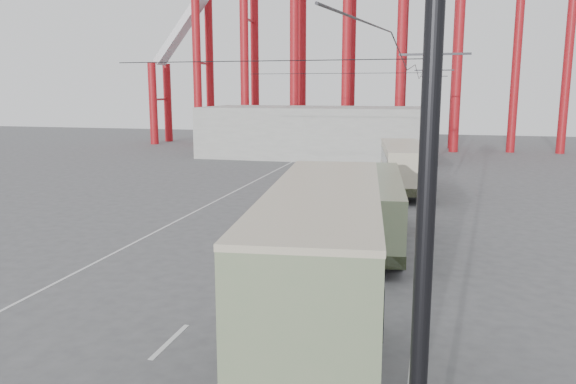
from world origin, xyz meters
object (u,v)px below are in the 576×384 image
(pedestrian, at_px, (309,267))
(single_decker_green, at_px, (373,207))
(single_decker_cream, at_px, (403,165))
(double_decker_bus, at_px, (323,285))

(pedestrian, bearing_deg, single_decker_green, -112.92)
(single_decker_cream, height_order, pedestrian, single_decker_cream)
(double_decker_bus, distance_m, single_decker_cream, 26.63)
(double_decker_bus, height_order, pedestrian, double_decker_bus)
(double_decker_bus, bearing_deg, pedestrian, 98.14)
(single_decker_green, distance_m, pedestrian, 6.64)
(double_decker_bus, relative_size, single_decker_cream, 0.87)
(double_decker_bus, relative_size, single_decker_green, 0.85)
(single_decker_cream, bearing_deg, single_decker_green, -99.83)
(double_decker_bus, height_order, single_decker_cream, double_decker_bus)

